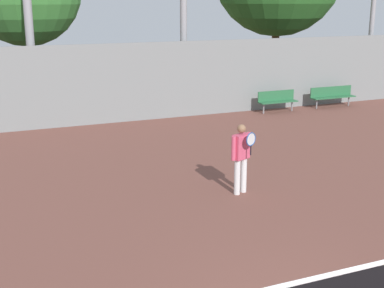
{
  "coord_description": "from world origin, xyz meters",
  "views": [
    {
      "loc": [
        -4.18,
        -4.86,
        4.3
      ],
      "look_at": [
        0.7,
        6.6,
        0.95
      ],
      "focal_mm": 50.0,
      "sensor_mm": 36.0,
      "label": 1
    }
  ],
  "objects": [
    {
      "name": "bench_by_gate",
      "position": [
        9.8,
        13.09,
        0.52
      ],
      "size": [
        2.03,
        0.4,
        0.84
      ],
      "color": "#28663D",
      "rests_on": "ground_plane"
    },
    {
      "name": "tennis_player",
      "position": [
        1.4,
        5.4,
        0.93
      ],
      "size": [
        0.58,
        0.5,
        1.62
      ],
      "rotation": [
        0.0,
        0.0,
        0.37
      ],
      "color": "silver",
      "rests_on": "ground_plane"
    },
    {
      "name": "bench_adjacent_court",
      "position": [
        7.13,
        13.09,
        0.51
      ],
      "size": [
        1.64,
        0.4,
        0.84
      ],
      "color": "#28663D",
      "rests_on": "ground_plane"
    },
    {
      "name": "back_fence",
      "position": [
        0.0,
        13.74,
        1.42
      ],
      "size": [
        34.85,
        0.06,
        2.85
      ],
      "color": "gray",
      "rests_on": "ground_plane"
    }
  ]
}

